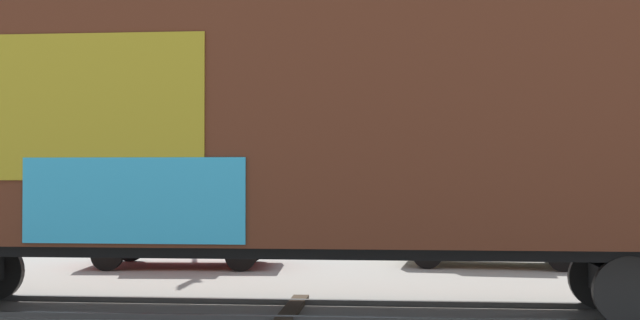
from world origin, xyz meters
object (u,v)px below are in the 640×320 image
flagpole (192,65)px  parked_car_red (181,228)px  parked_car_tan (491,228)px  freight_car (281,125)px

flagpole → parked_car_red: (0.36, -3.40, -3.98)m
flagpole → parked_car_tan: (7.08, -3.16, -4.00)m
flagpole → parked_car_red: size_ratio=1.90×
flagpole → parked_car_tan: flagpole is taller
freight_car → parked_car_tan: bearing=55.4°
freight_car → flagpole: 9.91m
flagpole → parked_car_tan: 8.72m
freight_car → parked_car_tan: (4.21, 6.09, -1.88)m
parked_car_tan → flagpole: bearing=156.0°
freight_car → flagpole: bearing=107.3°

